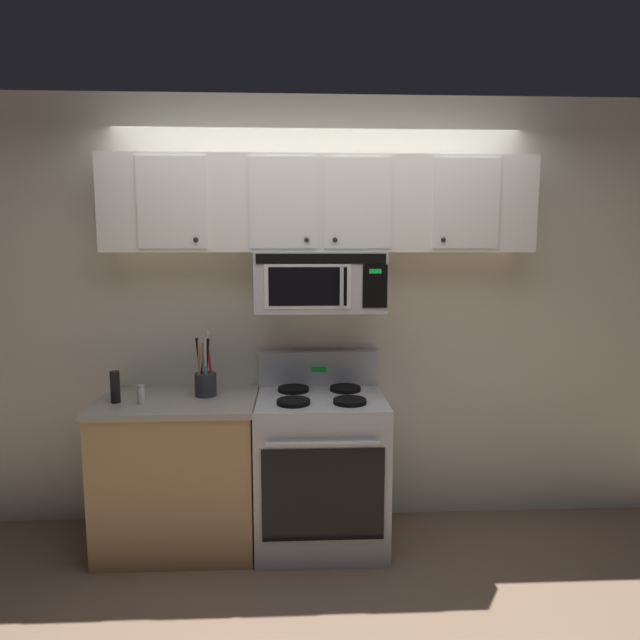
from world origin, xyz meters
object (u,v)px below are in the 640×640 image
(salt_shaker, at_px, (141,394))
(over_range_microwave, at_px, (320,282))
(pepper_mill, at_px, (115,387))
(utensil_crock_charcoal, at_px, (205,380))
(stove_range, at_px, (320,466))

(salt_shaker, bearing_deg, over_range_microwave, 12.05)
(pepper_mill, bearing_deg, utensil_crock_charcoal, 14.27)
(salt_shaker, relative_size, pepper_mill, 0.60)
(stove_range, xyz_separation_m, salt_shaker, (-1.02, -0.10, 0.49))
(stove_range, xyz_separation_m, utensil_crock_charcoal, (-0.68, 0.05, 0.53))
(salt_shaker, height_order, pepper_mill, pepper_mill)
(salt_shaker, distance_m, pepper_mill, 0.16)
(over_range_microwave, relative_size, utensil_crock_charcoal, 1.95)
(stove_range, distance_m, utensil_crock_charcoal, 0.87)
(over_range_microwave, height_order, utensil_crock_charcoal, over_range_microwave)
(over_range_microwave, bearing_deg, utensil_crock_charcoal, -174.79)
(stove_range, distance_m, pepper_mill, 1.29)
(over_range_microwave, bearing_deg, pepper_mill, -170.96)
(stove_range, bearing_deg, salt_shaker, -174.33)
(utensil_crock_charcoal, relative_size, pepper_mill, 2.13)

